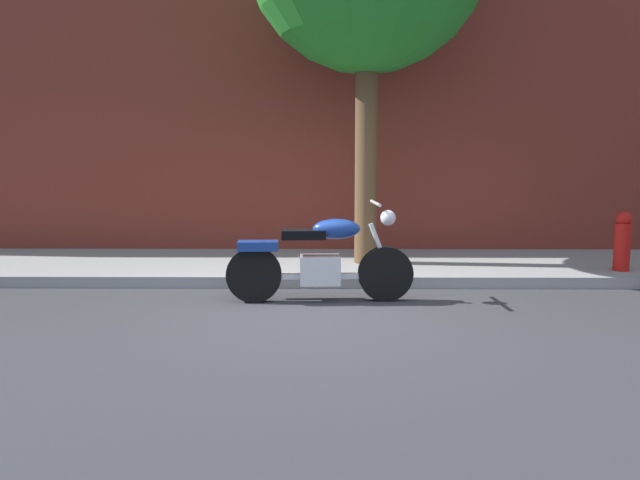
% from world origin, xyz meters
% --- Properties ---
extents(ground_plane, '(60.00, 60.00, 0.00)m').
position_xyz_m(ground_plane, '(0.00, 0.00, 0.00)').
color(ground_plane, '#38383D').
extents(sidewalk, '(24.34, 2.43, 0.14)m').
position_xyz_m(sidewalk, '(0.00, 2.52, 0.07)').
color(sidewalk, '#959595').
rests_on(sidewalk, ground).
extents(building_facade, '(24.34, 0.50, 7.27)m').
position_xyz_m(building_facade, '(0.00, 3.98, 3.63)').
color(building_facade, maroon).
rests_on(building_facade, ground).
extents(motorcycle, '(2.06, 0.70, 1.10)m').
position_xyz_m(motorcycle, '(0.02, 0.62, 0.45)').
color(motorcycle, black).
rests_on(motorcycle, ground).
extents(fire_hydrant, '(0.20, 0.20, 0.91)m').
position_xyz_m(fire_hydrant, '(3.87, 1.81, 0.46)').
color(fire_hydrant, red).
rests_on(fire_hydrant, ground).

